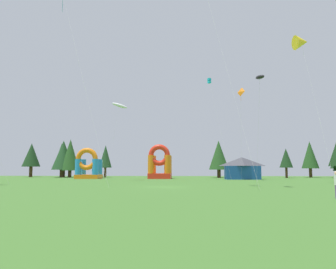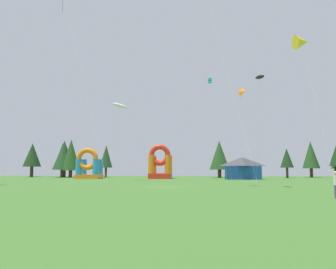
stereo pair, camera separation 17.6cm
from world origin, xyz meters
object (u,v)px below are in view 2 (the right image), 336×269
kite_yellow_delta (302,42)px  kite_black_parafoil (260,77)px  person_midfield (336,182)px  kite_orange_diamond (241,92)px  inflatable_blue_arch (89,167)px  inflatable_red_slide (160,166)px  festival_tent (243,168)px  kite_white_parafoil (120,106)px  kite_cyan_box (210,81)px

kite_yellow_delta → kite_black_parafoil: size_ratio=1.68×
person_midfield → kite_orange_diamond: bearing=70.1°
kite_orange_diamond → inflatable_blue_arch: bearing=158.4°
inflatable_red_slide → festival_tent: 16.44m
kite_orange_diamond → kite_white_parafoil: bearing=177.5°
festival_tent → kite_cyan_box: bearing=173.7°
kite_black_parafoil → person_midfield: 17.81m
inflatable_blue_arch → inflatable_red_slide: bearing=3.4°
kite_cyan_box → festival_tent: kite_cyan_box is taller
kite_cyan_box → kite_black_parafoil: bearing=-82.6°
kite_yellow_delta → kite_orange_diamond: (-7.39, 9.04, -5.13)m
kite_yellow_delta → kite_cyan_box: size_ratio=1.05×
festival_tent → kite_yellow_delta: bearing=-72.2°
kite_yellow_delta → festival_tent: (-5.99, 18.61, -17.82)m
kite_yellow_delta → kite_white_parafoil: bearing=160.6°
person_midfield → festival_tent: (0.08, 43.08, 1.03)m
kite_cyan_box → inflatable_red_slide: kite_cyan_box is taller
kite_black_parafoil → kite_cyan_box: bearing=97.4°
kite_orange_diamond → person_midfield: bearing=-87.7°
person_midfield → festival_tent: 43.10m
kite_black_parafoil → inflatable_blue_arch: bearing=132.5°
kite_black_parafoil → festival_tent: kite_black_parafoil is taller
person_midfield → inflatable_blue_arch: (-30.72, 45.15, 1.27)m
kite_yellow_delta → kite_white_parafoil: 30.67m
kite_yellow_delta → inflatable_blue_arch: bearing=150.7°
kite_white_parafoil → inflatable_red_slide: (6.01, 11.59, -10.39)m
kite_cyan_box → kite_black_parafoil: size_ratio=1.60×
festival_tent → kite_white_parafoil: bearing=-158.7°
kite_cyan_box → festival_tent: bearing=-6.3°
kite_yellow_delta → inflatable_red_slide: size_ratio=3.05×
kite_orange_diamond → kite_black_parafoil: bearing=-92.1°
kite_black_parafoil → festival_tent: (2.13, 29.25, -9.99)m
kite_white_parafoil → inflatable_red_slide: bearing=62.6°
kite_yellow_delta → kite_orange_diamond: size_ratio=1.36×
kite_orange_diamond → kite_black_parafoil: kite_orange_diamond is taller
kite_black_parafoil → inflatable_blue_arch: kite_black_parafoil is taller
kite_yellow_delta → festival_tent: bearing=107.8°
kite_cyan_box → person_midfield: 47.84m
kite_cyan_box → person_midfield: (5.94, -43.75, -18.42)m
kite_orange_diamond → kite_cyan_box: (-4.61, 10.24, 4.70)m
kite_yellow_delta → kite_white_parafoil: size_ratio=1.54×
person_midfield → inflatable_blue_arch: size_ratio=0.29×
kite_black_parafoil → festival_tent: 30.98m
kite_yellow_delta → kite_cyan_box: bearing=121.9°
kite_cyan_box → person_midfield: bearing=-82.3°
kite_orange_diamond → inflatable_red_slide: bearing=139.8°
kite_cyan_box → inflatable_red_slide: size_ratio=2.91×
inflatable_blue_arch → kite_black_parafoil: bearing=-47.5°
kite_yellow_delta → inflatable_red_slide: kite_yellow_delta is taller
festival_tent → kite_black_parafoil: bearing=-94.2°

